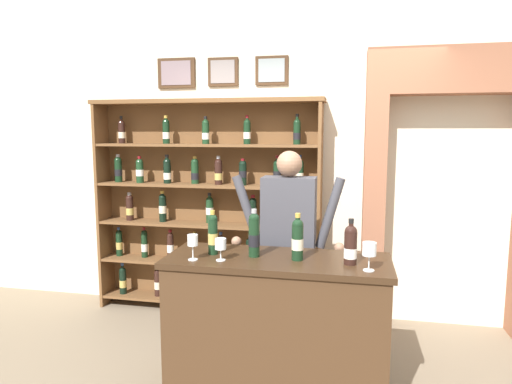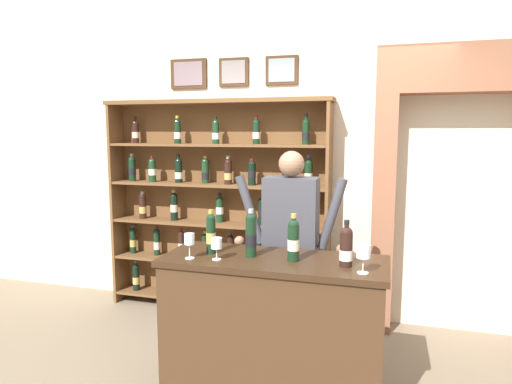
# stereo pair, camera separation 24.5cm
# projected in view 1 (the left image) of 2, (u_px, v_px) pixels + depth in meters

# --- Properties ---
(back_wall) EXTENTS (12.00, 0.19, 3.55)m
(back_wall) POSITION_uv_depth(u_px,v_px,m) (300.00, 135.00, 4.44)
(back_wall) COLOR beige
(back_wall) RESTS_ON ground
(wine_shelf) EXTENTS (2.29, 0.30, 2.11)m
(wine_shelf) POSITION_uv_depth(u_px,v_px,m) (207.00, 203.00, 4.50)
(wine_shelf) COLOR brown
(wine_shelf) RESTS_ON ground
(archway_doorway) EXTENTS (1.50, 0.45, 2.52)m
(archway_doorway) POSITION_uv_depth(u_px,v_px,m) (449.00, 172.00, 4.07)
(archway_doorway) COLOR #935B42
(archway_doorway) RESTS_ON ground
(tasting_counter) EXTENTS (1.47, 0.58, 0.99)m
(tasting_counter) POSITION_uv_depth(u_px,v_px,m) (277.00, 329.00, 3.03)
(tasting_counter) COLOR #422B19
(tasting_counter) RESTS_ON ground
(shopkeeper) EXTENTS (0.88, 0.22, 1.67)m
(shopkeeper) POSITION_uv_depth(u_px,v_px,m) (289.00, 235.00, 3.46)
(shopkeeper) COLOR #2D3347
(shopkeeper) RESTS_ON ground
(tasting_bottle_riserva) EXTENTS (0.07, 0.07, 0.30)m
(tasting_bottle_riserva) POSITION_uv_depth(u_px,v_px,m) (213.00, 234.00, 3.04)
(tasting_bottle_riserva) COLOR black
(tasting_bottle_riserva) RESTS_ON tasting_counter
(tasting_bottle_rosso) EXTENTS (0.07, 0.07, 0.32)m
(tasting_bottle_rosso) POSITION_uv_depth(u_px,v_px,m) (254.00, 234.00, 2.98)
(tasting_bottle_rosso) COLOR black
(tasting_bottle_rosso) RESTS_ON tasting_counter
(tasting_bottle_grappa) EXTENTS (0.08, 0.08, 0.31)m
(tasting_bottle_grappa) POSITION_uv_depth(u_px,v_px,m) (298.00, 239.00, 2.90)
(tasting_bottle_grappa) COLOR black
(tasting_bottle_grappa) RESTS_ON tasting_counter
(tasting_bottle_chianti) EXTENTS (0.08, 0.08, 0.29)m
(tasting_bottle_chianti) POSITION_uv_depth(u_px,v_px,m) (351.00, 245.00, 2.81)
(tasting_bottle_chianti) COLOR black
(tasting_bottle_chianti) RESTS_ON tasting_counter
(wine_glass_center) EXTENTS (0.07, 0.07, 0.15)m
(wine_glass_center) POSITION_uv_depth(u_px,v_px,m) (221.00, 245.00, 2.89)
(wine_glass_center) COLOR silver
(wine_glass_center) RESTS_ON tasting_counter
(wine_glass_spare) EXTENTS (0.08, 0.08, 0.17)m
(wine_glass_spare) POSITION_uv_depth(u_px,v_px,m) (369.00, 250.00, 2.68)
(wine_glass_spare) COLOR silver
(wine_glass_spare) RESTS_ON tasting_counter
(wine_glass_right) EXTENTS (0.07, 0.07, 0.17)m
(wine_glass_right) POSITION_uv_depth(u_px,v_px,m) (193.00, 242.00, 2.90)
(wine_glass_right) COLOR silver
(wine_glass_right) RESTS_ON tasting_counter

